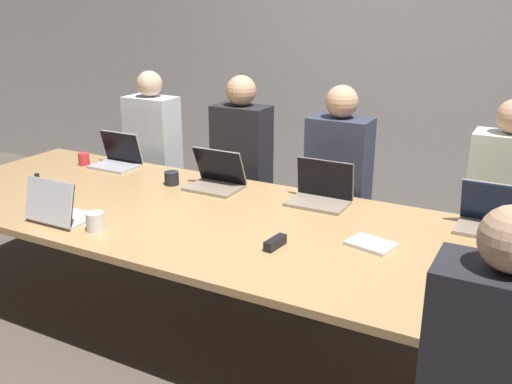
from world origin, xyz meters
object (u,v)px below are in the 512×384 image
at_px(person_far_midleft, 242,173).
at_px(stapler, 275,243).
at_px(laptop_far_left, 118,157).
at_px(person_far_right, 500,218).
at_px(laptop_far_right, 493,217).
at_px(cup_far_midleft, 172,178).
at_px(person_far_center, 337,192).
at_px(cup_near_left, 95,222).
at_px(bottle_near_left, 39,192).
at_px(cup_far_left, 84,159).
at_px(laptop_near_right, 494,320).
at_px(person_far_left, 154,160).
at_px(laptop_far_midleft, 217,177).
at_px(laptop_near_left, 57,209).
at_px(laptop_far_center, 321,191).

relative_size(person_far_midleft, stapler, 9.02).
height_order(laptop_far_left, person_far_right, person_far_right).
xyz_separation_m(laptop_far_right, cup_far_midleft, (-1.97, -0.18, -0.03)).
relative_size(person_far_center, cup_far_midleft, 14.57).
height_order(cup_near_left, laptop_far_right, laptop_far_right).
distance_m(bottle_near_left, person_far_midleft, 1.45).
xyz_separation_m(bottle_near_left, laptop_far_left, (-0.17, 0.88, -0.02)).
xyz_separation_m(cup_far_left, laptop_near_right, (2.95, -0.96, 0.02)).
bearing_deg(bottle_near_left, person_far_left, 97.36).
distance_m(bottle_near_left, laptop_far_midleft, 1.08).
distance_m(cup_near_left, stapler, 0.97).
xyz_separation_m(person_far_left, stapler, (1.66, -1.16, 0.09)).
bearing_deg(bottle_near_left, person_far_right, 27.55).
bearing_deg(laptop_near_left, stapler, -167.82).
distance_m(cup_near_left, laptop_far_right, 2.12).
distance_m(laptop_far_left, laptop_far_center, 1.61).
distance_m(laptop_near_left, laptop_far_right, 2.36).
bearing_deg(laptop_far_midleft, laptop_far_right, 3.24).
bearing_deg(laptop_far_right, person_far_center, 161.40).
xyz_separation_m(laptop_far_center, person_far_center, (-0.03, 0.37, -0.13)).
height_order(laptop_near_right, stapler, laptop_near_right).
xyz_separation_m(laptop_near_left, person_far_right, (2.14, 1.39, -0.13)).
height_order(person_far_right, person_far_center, person_far_center).
height_order(bottle_near_left, laptop_far_left, laptop_far_left).
bearing_deg(laptop_far_left, cup_near_left, -54.38).
bearing_deg(laptop_far_right, laptop_near_left, -154.54).
xyz_separation_m(cup_near_left, cup_far_midleft, (-0.11, 0.83, -0.01)).
relative_size(person_far_left, laptop_near_right, 3.79).
relative_size(bottle_near_left, laptop_near_right, 0.56).
height_order(laptop_far_midleft, person_far_midleft, person_far_midleft).
height_order(person_far_left, person_far_midleft, person_far_midleft).
bearing_deg(cup_far_left, person_far_midleft, 25.86).
bearing_deg(laptop_far_right, laptop_near_right, -83.09).
distance_m(person_far_left, cup_far_midleft, 0.85).
relative_size(cup_near_left, laptop_far_midleft, 0.29).
bearing_deg(laptop_near_right, person_far_left, -28.55).
relative_size(laptop_near_left, cup_far_midleft, 3.51).
xyz_separation_m(cup_near_left, stapler, (0.94, 0.26, -0.03)).
height_order(laptop_near_left, cup_near_left, laptop_near_left).
bearing_deg(person_far_left, stapler, -34.91).
bearing_deg(bottle_near_left, cup_far_midleft, 58.20).
height_order(bottle_near_left, person_far_midleft, person_far_midleft).
height_order(laptop_far_left, person_far_left, person_far_left).
bearing_deg(stapler, person_far_right, 57.18).
xyz_separation_m(cup_far_left, stapler, (1.90, -0.65, -0.02)).
xyz_separation_m(person_far_right, person_far_center, (-1.01, -0.04, 0.01)).
xyz_separation_m(person_far_left, person_far_midleft, (0.81, 0.00, 0.01)).
relative_size(cup_far_left, laptop_near_right, 0.25).
bearing_deg(person_far_midleft, person_far_center, -5.02).
relative_size(person_far_midleft, laptop_near_right, 3.84).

